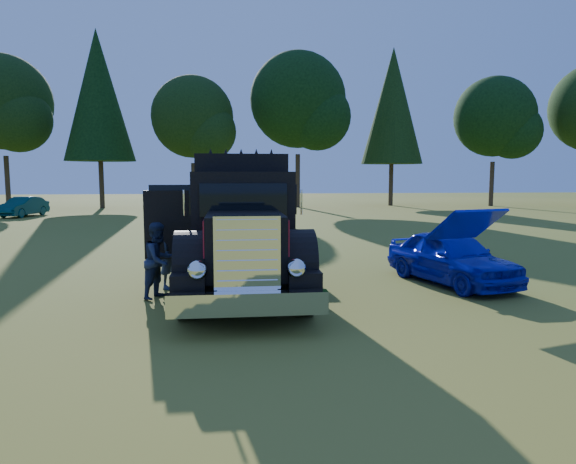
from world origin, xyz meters
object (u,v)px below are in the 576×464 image
at_px(hotrod_coupe, 451,257).
at_px(distant_teal_car, 23,207).
at_px(spectator_near, 171,247).
at_px(diamond_t_truck, 242,233).
at_px(spectator_far, 159,260).

relative_size(hotrod_coupe, distant_teal_car, 1.15).
bearing_deg(spectator_near, distant_teal_car, 52.42).
bearing_deg(distant_teal_car, diamond_t_truck, -46.18).
distance_m(diamond_t_truck, spectator_far, 1.86).
height_order(hotrod_coupe, spectator_near, hotrod_coupe).
xyz_separation_m(spectator_near, spectator_far, (-0.13, -0.93, -0.15)).
bearing_deg(distant_teal_car, hotrod_coupe, -37.32).
distance_m(spectator_far, distant_teal_car, 24.83).
distance_m(spectator_near, spectator_far, 0.95).
distance_m(hotrod_coupe, spectator_near, 6.47).
height_order(spectator_near, spectator_far, spectator_near).
bearing_deg(spectator_near, diamond_t_truck, -81.62).
height_order(diamond_t_truck, distant_teal_car, diamond_t_truck).
bearing_deg(hotrod_coupe, spectator_near, 177.82).
bearing_deg(diamond_t_truck, distant_teal_car, 120.69).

